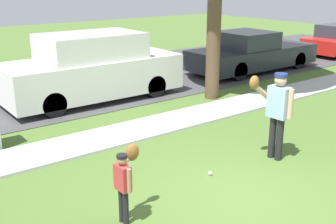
{
  "coord_description": "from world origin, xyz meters",
  "views": [
    {
      "loc": [
        -4.48,
        -4.03,
        3.35
      ],
      "look_at": [
        -0.07,
        1.84,
        1.0
      ],
      "focal_mm": 44.89,
      "sensor_mm": 36.0,
      "label": 1
    }
  ],
  "objects_px": {
    "person_child": "(125,175)",
    "parked_van_white": "(92,69)",
    "person_adult": "(276,107)",
    "baseball": "(210,173)",
    "parked_pickup_dark": "(251,53)"
  },
  "relations": [
    {
      "from": "person_adult",
      "to": "parked_van_white",
      "type": "relative_size",
      "value": 0.34
    },
    {
      "from": "person_adult",
      "to": "parked_van_white",
      "type": "distance_m",
      "value": 5.88
    },
    {
      "from": "person_child",
      "to": "parked_van_white",
      "type": "bearing_deg",
      "value": 63.82
    },
    {
      "from": "baseball",
      "to": "person_child",
      "type": "bearing_deg",
      "value": -169.84
    },
    {
      "from": "baseball",
      "to": "parked_pickup_dark",
      "type": "relative_size",
      "value": 0.01
    },
    {
      "from": "parked_pickup_dark",
      "to": "person_adult",
      "type": "bearing_deg",
      "value": -134.56
    },
    {
      "from": "person_adult",
      "to": "parked_pickup_dark",
      "type": "xyz_separation_m",
      "value": [
        5.7,
        5.79,
        -0.38
      ]
    },
    {
      "from": "person_adult",
      "to": "person_child",
      "type": "height_order",
      "value": "person_adult"
    },
    {
      "from": "person_adult",
      "to": "baseball",
      "type": "bearing_deg",
      "value": -10.49
    },
    {
      "from": "parked_van_white",
      "to": "person_child",
      "type": "bearing_deg",
      "value": -113.22
    },
    {
      "from": "parked_van_white",
      "to": "person_adult",
      "type": "bearing_deg",
      "value": -81.76
    },
    {
      "from": "person_child",
      "to": "parked_pickup_dark",
      "type": "height_order",
      "value": "parked_pickup_dark"
    },
    {
      "from": "baseball",
      "to": "parked_pickup_dark",
      "type": "distance_m",
      "value": 9.1
    },
    {
      "from": "person_child",
      "to": "parked_van_white",
      "type": "relative_size",
      "value": 0.22
    },
    {
      "from": "person_child",
      "to": "parked_van_white",
      "type": "height_order",
      "value": "parked_van_white"
    }
  ]
}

